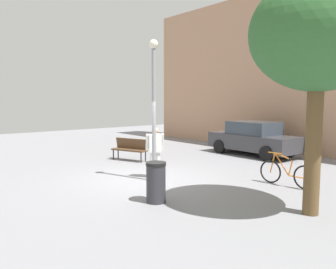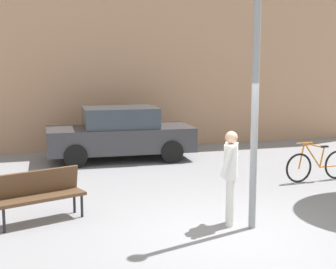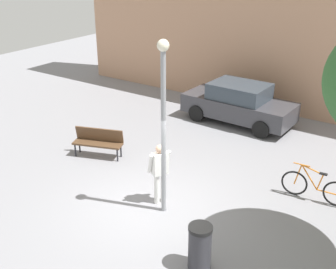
% 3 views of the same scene
% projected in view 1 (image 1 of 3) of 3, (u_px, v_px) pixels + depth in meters
% --- Properties ---
extents(ground_plane, '(36.00, 36.00, 0.00)m').
position_uv_depth(ground_plane, '(145.00, 179.00, 11.08)').
color(ground_plane, gray).
extents(building_facade, '(19.37, 2.00, 7.97)m').
position_uv_depth(building_facade, '(303.00, 70.00, 16.64)').
color(building_facade, tan).
rests_on(building_facade, ground_plane).
extents(lamppost, '(0.28, 0.28, 4.39)m').
position_uv_depth(lamppost, '(154.00, 97.00, 10.53)').
color(lamppost, gray).
rests_on(lamppost, ground_plane).
extents(person_by_lamppost, '(0.48, 0.63, 1.67)m').
position_uv_depth(person_by_lamppost, '(155.00, 149.00, 11.11)').
color(person_by_lamppost, white).
rests_on(person_by_lamppost, ground_plane).
extents(park_bench, '(1.67, 0.99, 0.92)m').
position_uv_depth(park_bench, '(130.00, 147.00, 14.35)').
color(park_bench, '#513823').
rests_on(park_bench, ground_plane).
extents(plaza_tree, '(2.94, 2.94, 5.23)m').
position_uv_depth(plaza_tree, '(318.00, 35.00, 7.28)').
color(plaza_tree, brown).
rests_on(plaza_tree, ground_plane).
extents(bicycle_orange, '(1.81, 0.17, 0.97)m').
position_uv_depth(bicycle_orange, '(287.00, 173.00, 10.11)').
color(bicycle_orange, black).
rests_on(bicycle_orange, ground_plane).
extents(parked_car_charcoal, '(4.26, 1.93, 1.55)m').
position_uv_depth(parked_car_charcoal, '(253.00, 138.00, 15.67)').
color(parked_car_charcoal, '#38383D').
rests_on(parked_car_charcoal, ground_plane).
extents(trash_bin, '(0.51, 0.51, 1.02)m').
position_uv_depth(trash_bin, '(156.00, 182.00, 8.52)').
color(trash_bin, '#2D2D33').
rests_on(trash_bin, ground_plane).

